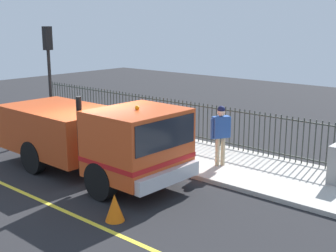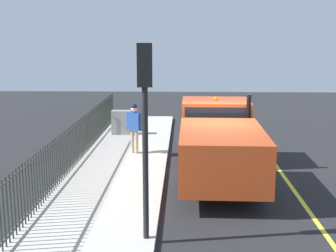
{
  "view_description": "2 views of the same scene",
  "coord_description": "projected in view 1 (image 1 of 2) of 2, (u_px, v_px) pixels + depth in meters",
  "views": [
    {
      "loc": [
        -7.87,
        -9.53,
        4.32
      ],
      "look_at": [
        1.85,
        -1.11,
        1.32
      ],
      "focal_mm": 48.02,
      "sensor_mm": 36.0,
      "label": 1
    },
    {
      "loc": [
        1.06,
        13.42,
        4.25
      ],
      "look_at": [
        1.57,
        -1.12,
        1.37
      ],
      "focal_mm": 47.89,
      "sensor_mm": 36.0,
      "label": 2
    }
  ],
  "objects": [
    {
      "name": "ground_plane",
      "position": [
        96.0,
        176.0,
        12.85
      ],
      "size": [
        44.21,
        44.21,
        0.0
      ],
      "primitive_type": "plane",
      "color": "#232326",
      "rests_on": "ground"
    },
    {
      "name": "sidewalk_slab",
      "position": [
        169.0,
        150.0,
        15.2
      ],
      "size": [
        3.16,
        20.1,
        0.13
      ],
      "primitive_type": "cube",
      "color": "#B7B2A8",
      "rests_on": "ground"
    },
    {
      "name": "lane_marking",
      "position": [
        33.0,
        197.0,
        11.32
      ],
      "size": [
        0.12,
        18.09,
        0.01
      ],
      "primitive_type": "cube",
      "color": "yellow",
      "rests_on": "ground"
    },
    {
      "name": "work_truck",
      "position": [
        97.0,
        135.0,
        12.51
      ],
      "size": [
        2.38,
        6.32,
        2.5
      ],
      "rotation": [
        0.0,
        0.0,
        3.13
      ],
      "color": "#D84C1E",
      "rests_on": "ground"
    },
    {
      "name": "worker_standing",
      "position": [
        221.0,
        129.0,
        13.17
      ],
      "size": [
        0.6,
        0.44,
        1.81
      ],
      "rotation": [
        0.0,
        0.0,
        2.67
      ],
      "color": "#264C99",
      "rests_on": "sidewalk_slab"
    },
    {
      "name": "iron_fence",
      "position": [
        195.0,
        121.0,
        16.04
      ],
      "size": [
        0.04,
        17.12,
        1.41
      ],
      "color": "#2D332D",
      "rests_on": "sidewalk_slab"
    },
    {
      "name": "traffic_light_near",
      "position": [
        49.0,
        59.0,
        16.5
      ],
      "size": [
        0.32,
        0.24,
        4.02
      ],
      "rotation": [
        0.0,
        0.0,
        3.24
      ],
      "color": "black",
      "rests_on": "sidewalk_slab"
    },
    {
      "name": "traffic_cone",
      "position": [
        115.0,
        208.0,
        9.91
      ],
      "size": [
        0.43,
        0.43,
        0.62
      ],
      "primitive_type": "cone",
      "color": "orange",
      "rests_on": "ground"
    }
  ]
}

